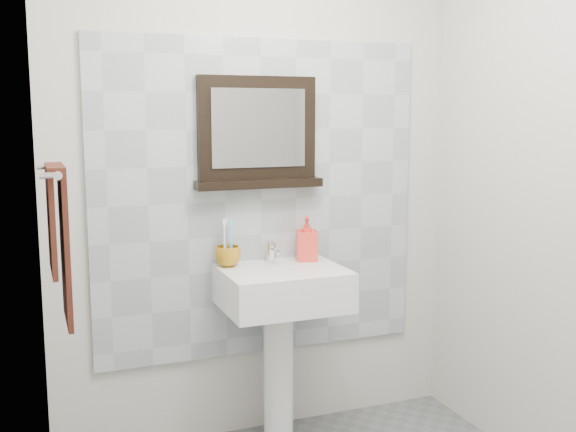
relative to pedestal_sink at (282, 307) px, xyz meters
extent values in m
cube|color=beige|center=(-0.03, 0.23, 0.57)|extent=(2.00, 0.01, 2.50)
cube|color=beige|center=(-1.03, -0.87, 0.57)|extent=(0.01, 2.20, 2.50)
cube|color=#A4ADB1|center=(-0.03, 0.21, 0.47)|extent=(1.60, 0.02, 1.50)
cylinder|color=white|center=(0.00, 0.05, -0.34)|extent=(0.14, 0.14, 0.68)
cube|color=white|center=(0.00, -0.01, 0.09)|extent=(0.55, 0.44, 0.18)
cylinder|color=silver|center=(0.00, -0.03, 0.17)|extent=(0.32, 0.32, 0.02)
cylinder|color=#4C4C4F|center=(0.00, -0.03, 0.18)|extent=(0.04, 0.04, 0.00)
cylinder|color=silver|center=(0.00, 0.14, 0.23)|extent=(0.04, 0.04, 0.09)
cylinder|color=silver|center=(0.00, 0.09, 0.25)|extent=(0.02, 0.10, 0.02)
cube|color=silver|center=(0.00, 0.15, 0.28)|extent=(0.02, 0.07, 0.01)
imported|color=#AD7514|center=(-0.22, 0.12, 0.23)|extent=(0.13, 0.13, 0.09)
cylinder|color=white|center=(-0.24, 0.11, 0.29)|extent=(0.01, 0.01, 0.19)
cube|color=white|center=(-0.24, 0.11, 0.39)|extent=(0.01, 0.01, 0.03)
cylinder|color=#60BBDB|center=(-0.20, 0.11, 0.29)|extent=(0.01, 0.01, 0.19)
cube|color=#60BBDB|center=(-0.20, 0.11, 0.39)|extent=(0.01, 0.01, 0.03)
cylinder|color=white|center=(-0.22, 0.14, 0.29)|extent=(0.01, 0.01, 0.19)
cube|color=white|center=(-0.22, 0.14, 0.39)|extent=(0.01, 0.01, 0.03)
cylinder|color=#60BBDB|center=(-0.23, 0.13, 0.29)|extent=(0.01, 0.01, 0.19)
cube|color=#60BBDB|center=(-0.23, 0.13, 0.39)|extent=(0.01, 0.01, 0.03)
cylinder|color=white|center=(-0.20, 0.13, 0.29)|extent=(0.01, 0.01, 0.19)
cube|color=white|center=(-0.20, 0.13, 0.39)|extent=(0.01, 0.01, 0.03)
cylinder|color=#60BBDB|center=(-0.21, 0.11, 0.29)|extent=(0.01, 0.01, 0.19)
cube|color=#60BBDB|center=(-0.21, 0.11, 0.39)|extent=(0.01, 0.01, 0.03)
imported|color=red|center=(0.17, 0.11, 0.29)|extent=(0.12, 0.12, 0.21)
cube|color=black|center=(-0.05, 0.19, 0.81)|extent=(0.57, 0.06, 0.47)
cube|color=#99999E|center=(-0.05, 0.16, 0.81)|extent=(0.45, 0.01, 0.36)
cube|color=black|center=(-0.05, 0.17, 0.56)|extent=(0.61, 0.11, 0.04)
cylinder|color=silver|center=(-0.97, -0.40, 0.69)|extent=(0.03, 0.40, 0.03)
cylinder|color=silver|center=(-1.00, -0.59, 0.69)|extent=(0.05, 0.02, 0.02)
cylinder|color=silver|center=(-1.00, -0.21, 0.69)|extent=(0.05, 0.02, 0.02)
cube|color=#33150E|center=(-0.95, -0.40, 0.42)|extent=(0.02, 0.30, 0.52)
cube|color=#33150E|center=(-0.99, -0.40, 0.51)|extent=(0.02, 0.30, 0.34)
cube|color=#33150E|center=(-0.97, -0.40, 0.69)|extent=(0.06, 0.30, 0.03)
camera|label=1|loc=(-1.06, -2.80, 0.87)|focal=42.00mm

